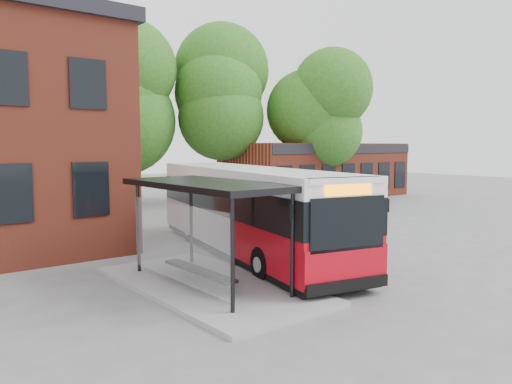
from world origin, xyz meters
TOP-DOWN VIEW (x-y plane):
  - ground at (0.00, 0.00)m, footprint 100.00×100.00m
  - shop_row at (15.00, 14.00)m, footprint 14.00×6.20m
  - bus_shelter at (-4.50, -1.00)m, footprint 3.60×7.00m
  - bike_rail at (9.28, 10.00)m, footprint 5.20×0.10m
  - tree_1 at (1.00, 17.00)m, footprint 7.92×7.92m
  - tree_2 at (8.00, 16.00)m, footprint 7.92×7.92m
  - tree_3 at (13.00, 12.00)m, footprint 7.04×7.04m
  - city_bus at (-1.13, 1.66)m, footprint 5.21×12.28m
  - bicycle_0 at (7.80, 10.88)m, footprint 1.81×1.24m
  - bicycle_1 at (7.46, 10.65)m, footprint 1.50×0.46m
  - bicycle_2 at (7.96, 9.94)m, footprint 1.70×1.00m
  - bicycle_3 at (8.96, 10.10)m, footprint 1.64×0.66m
  - bicycle_4 at (8.95, 10.30)m, footprint 1.58×0.80m
  - bicycle_5 at (10.78, 9.28)m, footprint 1.90×1.16m
  - bicycle_7 at (10.79, 10.35)m, footprint 1.59×0.84m

SIDE VIEW (x-z plane):
  - ground at x=0.00m, z-range 0.00..0.00m
  - bike_rail at x=9.28m, z-range 0.00..0.38m
  - bicycle_4 at x=8.95m, z-range 0.00..0.79m
  - bicycle_2 at x=7.96m, z-range 0.00..0.84m
  - bicycle_1 at x=7.46m, z-range 0.00..0.89m
  - bicycle_0 at x=7.80m, z-range 0.00..0.90m
  - bicycle_7 at x=10.79m, z-range 0.00..0.92m
  - bicycle_3 at x=8.96m, z-range 0.00..0.96m
  - bicycle_5 at x=10.78m, z-range 0.00..1.10m
  - bus_shelter at x=-4.50m, z-range 0.00..2.90m
  - city_bus at x=-1.13m, z-range 0.00..3.05m
  - shop_row at x=15.00m, z-range 0.00..4.00m
  - tree_3 at x=13.00m, z-range 0.00..9.28m
  - tree_1 at x=1.00m, z-range 0.00..10.40m
  - tree_2 at x=8.00m, z-range 0.00..11.00m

